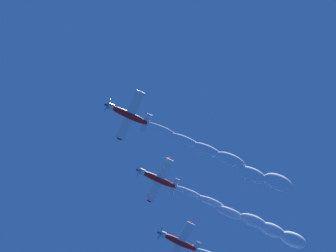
# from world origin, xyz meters

# --- Properties ---
(airplane_lead) EXTENTS (8.33, 7.81, 2.50)m
(airplane_lead) POSITION_xyz_m (-2.66, -2.36, 71.77)
(airplane_lead) COLOR red
(airplane_left_wingman) EXTENTS (8.32, 7.86, 2.67)m
(airplane_left_wingman) POSITION_xyz_m (10.65, -4.98, 74.56)
(airplane_left_wingman) COLOR red
(airplane_right_wingman) EXTENTS (8.33, 7.87, 2.61)m
(airplane_right_wingman) POSITION_xyz_m (22.38, -6.87, 72.07)
(airplane_right_wingman) COLOR red
(smoke_trail_lead) EXTENTS (17.09, 23.80, 3.02)m
(smoke_trail_lead) POSITION_xyz_m (9.33, -19.91, 70.90)
(smoke_trail_lead) COLOR white
(smoke_trail_left_wingman) EXTENTS (17.01, 23.28, 3.01)m
(smoke_trail_left_wingman) POSITION_xyz_m (22.57, -22.48, 73.61)
(smoke_trail_left_wingman) COLOR white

